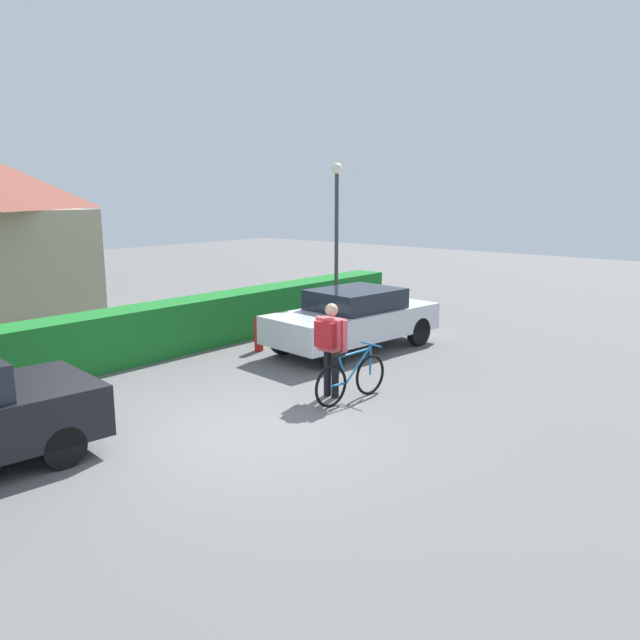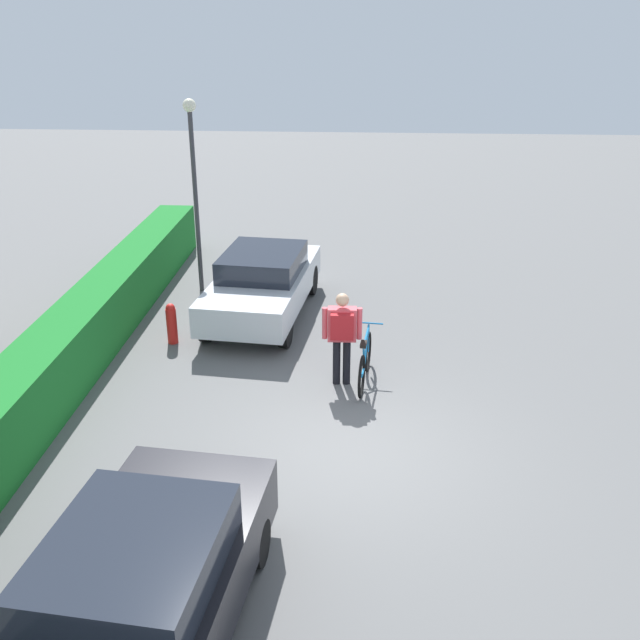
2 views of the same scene
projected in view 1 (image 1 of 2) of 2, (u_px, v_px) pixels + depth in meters
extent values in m
plane|color=#5B5B5B|center=(249.00, 433.00, 9.19)|extent=(60.00, 60.00, 0.00)
cube|color=#196B25|center=(79.00, 345.00, 12.15)|extent=(19.40, 0.90, 1.13)
cylinder|color=black|center=(21.00, 415.00, 9.12)|extent=(0.58, 0.24, 0.56)
cylinder|color=black|center=(64.00, 447.00, 7.99)|extent=(0.58, 0.24, 0.56)
cube|color=silver|center=(353.00, 322.00, 14.01)|extent=(4.31, 2.15, 0.61)
cube|color=#1E232D|center=(356.00, 299.00, 13.95)|extent=(2.07, 1.72, 0.45)
cylinder|color=black|center=(369.00, 322.00, 15.57)|extent=(0.68, 0.25, 0.66)
cylinder|color=black|center=(419.00, 332.00, 14.47)|extent=(0.68, 0.25, 0.66)
cylinder|color=black|center=(283.00, 340.00, 13.67)|extent=(0.68, 0.25, 0.66)
cylinder|color=black|center=(333.00, 352.00, 12.56)|extent=(0.68, 0.25, 0.66)
torus|color=black|center=(370.00, 375.00, 10.90)|extent=(0.72, 0.13, 0.72)
torus|color=black|center=(331.00, 386.00, 10.25)|extent=(0.72, 0.13, 0.72)
cylinder|color=#1972B2|center=(359.00, 364.00, 10.65)|extent=(0.62, 0.10, 0.57)
cylinder|color=#1972B2|center=(343.00, 370.00, 10.39)|extent=(0.22, 0.06, 0.51)
cylinder|color=#1972B2|center=(354.00, 353.00, 10.52)|extent=(0.73, 0.11, 0.06)
cylinder|color=#1972B2|center=(339.00, 384.00, 10.37)|extent=(0.37, 0.08, 0.05)
cylinder|color=#1972B2|center=(370.00, 360.00, 10.85)|extent=(0.04, 0.04, 0.52)
cube|color=black|center=(339.00, 354.00, 10.27)|extent=(0.23, 0.12, 0.06)
cylinder|color=#1972B2|center=(371.00, 344.00, 10.79)|extent=(0.08, 0.50, 0.03)
cylinder|color=black|center=(327.00, 373.00, 10.83)|extent=(0.13, 0.13, 0.82)
cylinder|color=black|center=(335.00, 375.00, 10.73)|extent=(0.13, 0.13, 0.82)
cube|color=#DB4C56|center=(331.00, 335.00, 10.64)|extent=(0.21, 0.48, 0.58)
sphere|color=tan|center=(332.00, 310.00, 10.55)|extent=(0.22, 0.22, 0.22)
cylinder|color=#DB4C56|center=(318.00, 332.00, 10.81)|extent=(0.09, 0.09, 0.55)
cylinder|color=#DB4C56|center=(345.00, 336.00, 10.46)|extent=(0.09, 0.09, 0.55)
cube|color=maroon|center=(326.00, 335.00, 10.51)|extent=(0.17, 0.39, 0.44)
cylinder|color=#38383D|center=(336.00, 254.00, 15.79)|extent=(0.10, 0.10, 3.98)
sphere|color=#F2EDCC|center=(337.00, 168.00, 15.37)|extent=(0.28, 0.28, 0.28)
cylinder|color=red|center=(259.00, 336.00, 13.97)|extent=(0.20, 0.20, 0.70)
sphere|color=red|center=(258.00, 319.00, 13.90)|extent=(0.18, 0.18, 0.18)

